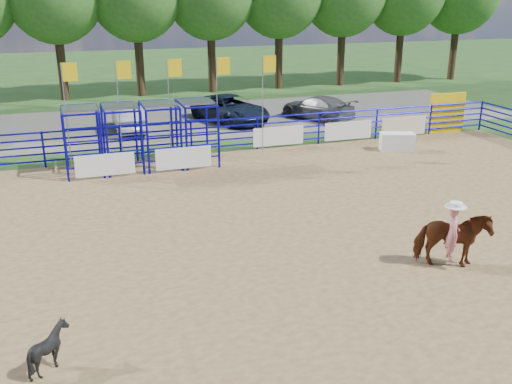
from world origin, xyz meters
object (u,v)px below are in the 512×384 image
horse_and_rider (452,235)px  car_b (129,118)px  announcer_table (397,142)px  calf (49,348)px  car_d (317,108)px  car_c (230,109)px

horse_and_rider → car_b: horse_and_rider is taller
announcer_table → horse_and_rider: horse_and_rider is taller
calf → car_b: bearing=-12.9°
announcer_table → horse_and_rider: bearing=-115.0°
car_b → announcer_table: bearing=144.7°
announcer_table → car_d: size_ratio=0.33×
horse_and_rider → car_b: size_ratio=0.61×
horse_and_rider → car_b: bearing=108.3°
horse_and_rider → car_d: size_ratio=0.56×
horse_and_rider → car_c: bearing=91.5°
car_b → car_d: 10.25m
horse_and_rider → car_c: (-0.50, 18.64, -0.18)m
horse_and_rider → car_b: (-5.99, 18.13, -0.21)m
car_b → car_d: car_b is taller
announcer_table → car_c: 9.81m
car_b → car_d: size_ratio=0.92×
car_c → car_d: bearing=-30.2°
announcer_table → car_d: bearing=94.8°
calf → horse_and_rider: bearing=-84.9°
horse_and_rider → calf: bearing=-172.8°
horse_and_rider → car_c: size_ratio=0.49×
announcer_table → horse_and_rider: 11.52m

